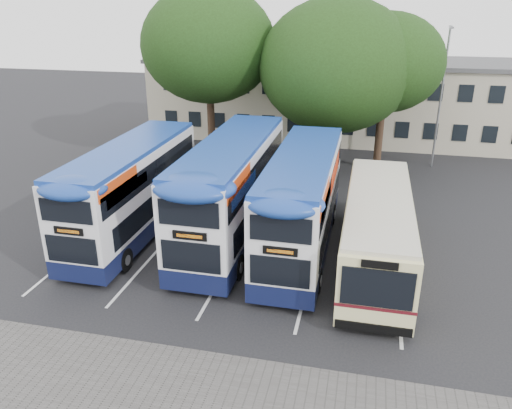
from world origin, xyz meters
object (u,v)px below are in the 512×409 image
at_px(lamp_post, 442,91).
at_px(bus_single, 377,226).
at_px(tree_left, 209,45).
at_px(bus_dd_left, 133,186).
at_px(tree_right, 386,63).
at_px(bus_dd_right, 302,198).
at_px(bus_dd_mid, 232,186).
at_px(tree_mid, 336,66).

height_order(lamp_post, bus_single, lamp_post).
bearing_deg(tree_left, bus_dd_left, -90.20).
bearing_deg(tree_right, tree_left, -176.57).
xyz_separation_m(lamp_post, bus_dd_right, (-6.98, -14.08, -2.64)).
distance_m(tree_left, bus_dd_mid, 13.34).
bearing_deg(bus_dd_left, tree_right, 48.36).
height_order(lamp_post, bus_dd_left, lamp_post).
xyz_separation_m(bus_dd_left, bus_dd_right, (7.97, 0.19, 0.03)).
bearing_deg(tree_mid, bus_dd_left, -125.13).
bearing_deg(tree_left, lamp_post, 8.61).
height_order(tree_left, bus_dd_left, tree_left).
distance_m(lamp_post, tree_mid, 7.29).
relative_size(tree_left, bus_dd_mid, 1.02).
height_order(lamp_post, bus_dd_mid, lamp_post).
xyz_separation_m(tree_mid, tree_right, (2.97, 0.88, 0.16)).
height_order(tree_left, tree_right, tree_left).
height_order(bus_dd_left, bus_single, bus_dd_left).
distance_m(bus_dd_left, bus_single, 11.28).
distance_m(bus_dd_left, bus_dd_mid, 4.71).
distance_m(lamp_post, bus_dd_left, 20.84).
distance_m(bus_dd_mid, bus_single, 6.74).
xyz_separation_m(tree_mid, bus_single, (2.95, -12.36, -4.97)).
height_order(bus_dd_right, bus_single, bus_dd_right).
xyz_separation_m(tree_mid, bus_dd_left, (-8.30, -11.80, -4.34)).
bearing_deg(bus_dd_mid, bus_dd_right, -7.90).
xyz_separation_m(bus_dd_mid, bus_single, (6.59, -1.21, -0.80)).
bearing_deg(tree_right, bus_dd_right, -104.80).
relative_size(bus_dd_left, bus_dd_mid, 0.93).
bearing_deg(bus_dd_right, tree_left, 123.86).
relative_size(tree_left, tree_mid, 1.06).
bearing_deg(bus_dd_left, bus_dd_right, 1.34).
height_order(tree_right, bus_single, tree_right).
height_order(bus_dd_left, bus_dd_mid, bus_dd_mid).
bearing_deg(lamp_post, tree_left, -171.39).
bearing_deg(bus_dd_left, tree_left, 89.80).
bearing_deg(bus_dd_right, bus_dd_left, -178.66).
bearing_deg(tree_right, bus_single, -90.09).
distance_m(tree_right, bus_single, 14.20).
height_order(lamp_post, tree_right, tree_right).
xyz_separation_m(bus_dd_right, bus_single, (3.28, -0.75, -0.67)).
relative_size(lamp_post, bus_dd_right, 0.85).
bearing_deg(bus_single, tree_mid, 103.43).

